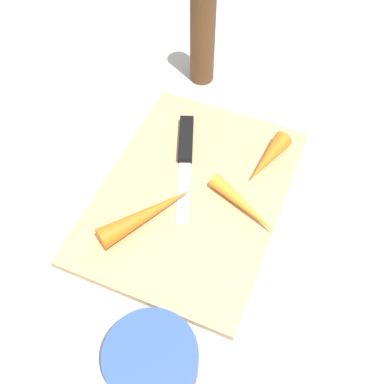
{
  "coord_description": "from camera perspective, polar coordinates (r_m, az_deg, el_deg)",
  "views": [
    {
      "loc": [
        -0.37,
        -0.15,
        0.57
      ],
      "look_at": [
        0.0,
        0.0,
        0.01
      ],
      "focal_mm": 43.63,
      "sensor_mm": 36.0,
      "label": 1
    }
  ],
  "objects": [
    {
      "name": "pepper_grinder",
      "position": [
        0.82,
        1.3,
        18.46
      ],
      "size": [
        0.04,
        0.04,
        0.18
      ],
      "primitive_type": "cylinder",
      "color": "brown",
      "rests_on": "ground_plane"
    },
    {
      "name": "knife",
      "position": [
        0.74,
        -0.78,
        5.7
      ],
      "size": [
        0.19,
        0.09,
        0.01
      ],
      "rotation": [
        0.0,
        0.0,
        3.51
      ],
      "color": "#B7B7BC",
      "rests_on": "cutting_board"
    },
    {
      "name": "ground_plane",
      "position": [
        0.7,
        0.0,
        -0.57
      ],
      "size": [
        1.4,
        1.4,
        0.0
      ],
      "primitive_type": "plane",
      "color": "#ADA8A0"
    },
    {
      "name": "carrot_medium",
      "position": [
        0.67,
        6.38,
        -1.61
      ],
      "size": [
        0.07,
        0.12,
        0.02
      ],
      "primitive_type": "cone",
      "rotation": [
        0.0,
        1.57,
        4.27
      ],
      "color": "orange",
      "rests_on": "cutting_board"
    },
    {
      "name": "carrot_shortest",
      "position": [
        0.72,
        9.23,
        4.08
      ],
      "size": [
        0.1,
        0.05,
        0.03
      ],
      "primitive_type": "cone",
      "rotation": [
        0.0,
        1.57,
        2.92
      ],
      "color": "orange",
      "rests_on": "cutting_board"
    },
    {
      "name": "small_bowl",
      "position": [
        0.57,
        -4.93,
        -19.87
      ],
      "size": [
        0.11,
        0.11,
        0.05
      ],
      "primitive_type": "cylinder",
      "color": "#3351B2",
      "rests_on": "ground_plane"
    },
    {
      "name": "cutting_board",
      "position": [
        0.69,
        0.0,
        -0.29
      ],
      "size": [
        0.36,
        0.26,
        0.01
      ],
      "primitive_type": "cube",
      "color": "tan",
      "rests_on": "ground_plane"
    },
    {
      "name": "carrot_longest",
      "position": [
        0.65,
        -5.45,
        -2.66
      ],
      "size": [
        0.14,
        0.11,
        0.03
      ],
      "primitive_type": "cone",
      "rotation": [
        0.0,
        1.57,
        5.7
      ],
      "color": "orange",
      "rests_on": "cutting_board"
    }
  ]
}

